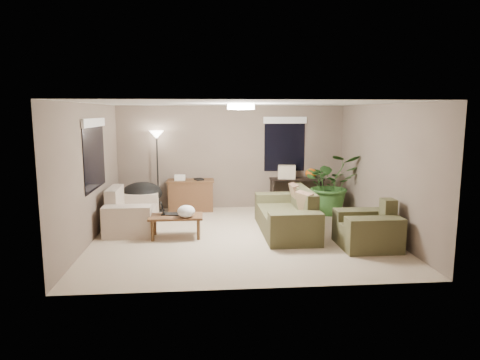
{
  "coord_description": "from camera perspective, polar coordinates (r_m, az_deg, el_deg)",
  "views": [
    {
      "loc": [
        -0.71,
        -7.9,
        2.34
      ],
      "look_at": [
        0.0,
        0.2,
        1.05
      ],
      "focal_mm": 32.0,
      "sensor_mm": 36.0,
      "label": 1
    }
  ],
  "objects": [
    {
      "name": "papasan_chair",
      "position": [
        9.83,
        -12.93,
        -2.21
      ],
      "size": [
        1.19,
        1.19,
        0.8
      ],
      "color": "black",
      "rests_on": "ground"
    },
    {
      "name": "coffee_table",
      "position": [
        8.16,
        -8.54,
        -5.13
      ],
      "size": [
        1.0,
        0.55,
        0.42
      ],
      "color": "brown",
      "rests_on": "ground"
    },
    {
      "name": "cat_scratching_post",
      "position": [
        8.65,
        15.68,
        -5.55
      ],
      "size": [
        0.32,
        0.32,
        0.5
      ],
      "color": "tan",
      "rests_on": "ground"
    },
    {
      "name": "throw_pillows",
      "position": [
        8.5,
        8.1,
        -2.54
      ],
      "size": [
        0.38,
        1.38,
        0.47
      ],
      "color": "#8C7251",
      "rests_on": "main_sofa"
    },
    {
      "name": "plastic_bag",
      "position": [
        7.96,
        -7.19,
        -4.16
      ],
      "size": [
        0.41,
        0.39,
        0.23
      ],
      "primitive_type": "ellipsoid",
      "rotation": [
        0.0,
        0.0,
        -0.37
      ],
      "color": "white",
      "rests_on": "coffee_table"
    },
    {
      "name": "laptop",
      "position": [
        8.24,
        -9.68,
        -4.15
      ],
      "size": [
        0.4,
        0.28,
        0.24
      ],
      "color": "black",
      "rests_on": "coffee_table"
    },
    {
      "name": "console_table",
      "position": [
        10.57,
        7.54,
        -1.43
      ],
      "size": [
        1.3,
        0.4,
        0.75
      ],
      "color": "black",
      "rests_on": "ground"
    },
    {
      "name": "room_shell",
      "position": [
        8.0,
        0.12,
        1.19
      ],
      "size": [
        5.5,
        5.5,
        5.5
      ],
      "color": "tan",
      "rests_on": "ground"
    },
    {
      "name": "floor_lamp",
      "position": [
        10.22,
        -11.03,
        4.69
      ],
      "size": [
        0.32,
        0.32,
        1.91
      ],
      "color": "black",
      "rests_on": "ground"
    },
    {
      "name": "desk",
      "position": [
        10.29,
        -6.58,
        -2.03
      ],
      "size": [
        1.1,
        0.5,
        0.75
      ],
      "color": "brown",
      "rests_on": "ground"
    },
    {
      "name": "window_left",
      "position": [
        8.46,
        -18.86,
        4.77
      ],
      "size": [
        0.05,
        1.56,
        1.33
      ],
      "color": "black",
      "rests_on": "room_shell"
    },
    {
      "name": "ceiling_fixture",
      "position": [
        7.93,
        0.13,
        9.74
      ],
      "size": [
        0.5,
        0.5,
        0.1
      ],
      "primitive_type": "cylinder",
      "color": "white",
      "rests_on": "room_shell"
    },
    {
      "name": "cardboard_box",
      "position": [
        10.44,
        6.26,
        1.08
      ],
      "size": [
        0.47,
        0.39,
        0.31
      ],
      "primitive_type": "cube",
      "rotation": [
        0.0,
        0.0,
        -0.2
      ],
      "color": "beige",
      "rests_on": "console_table"
    },
    {
      "name": "window_back",
      "position": [
        10.58,
        5.98,
        5.98
      ],
      "size": [
        1.06,
        0.05,
        1.33
      ],
      "color": "black",
      "rests_on": "room_shell"
    },
    {
      "name": "desk_papers",
      "position": [
        10.21,
        -7.49,
        0.28
      ],
      "size": [
        0.7,
        0.29,
        0.12
      ],
      "color": "silver",
      "rests_on": "desk"
    },
    {
      "name": "main_sofa",
      "position": [
        8.52,
        6.37,
        -4.92
      ],
      "size": [
        0.95,
        2.2,
        0.85
      ],
      "color": "#49472C",
      "rests_on": "ground"
    },
    {
      "name": "armchair",
      "position": [
        7.85,
        16.69,
        -6.45
      ],
      "size": [
        0.95,
        1.0,
        0.85
      ],
      "color": "brown",
      "rests_on": "ground"
    },
    {
      "name": "pumpkin",
      "position": [
        10.58,
        9.44,
        0.89
      ],
      "size": [
        0.31,
        0.31,
        0.23
      ],
      "primitive_type": "ellipsoid",
      "rotation": [
        0.0,
        0.0,
        0.13
      ],
      "color": "orange",
      "rests_on": "console_table"
    },
    {
      "name": "loveseat",
      "position": [
        8.97,
        -14.36,
        -4.44
      ],
      "size": [
        0.9,
        1.6,
        0.85
      ],
      "color": "#BEB5A2",
      "rests_on": "ground"
    },
    {
      "name": "houseplant",
      "position": [
        10.13,
        11.99,
        -1.36
      ],
      "size": [
        1.27,
        1.41,
        1.1
      ],
      "primitive_type": "imported",
      "color": "#2D5923",
      "rests_on": "ground"
    }
  ]
}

